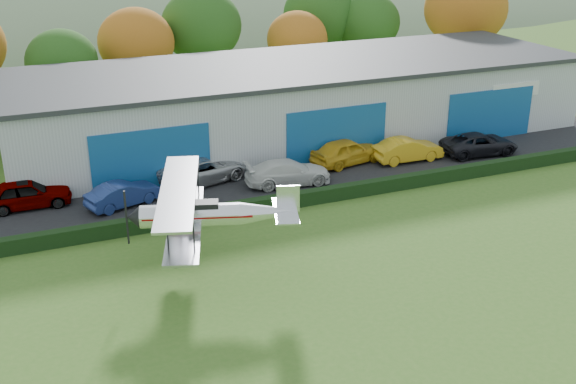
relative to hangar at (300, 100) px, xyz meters
name	(u,v)px	position (x,y,z in m)	size (l,w,h in m)	color
ground	(482,370)	(-5.00, -27.98, -2.66)	(300.00, 300.00, 0.00)	#3C6921
apron	(314,170)	(-2.00, -6.98, -2.63)	(48.00, 9.00, 0.05)	black
hedge	(350,191)	(-2.00, -11.78, -2.26)	(46.00, 0.60, 0.80)	black
hangar	(300,100)	(0.00, 0.00, 0.00)	(40.60, 12.60, 5.30)	#B2B7BC
tree_belt	(193,34)	(-4.15, 12.64, 2.95)	(75.70, 13.22, 10.12)	#3D2614
distant_hills	(47,51)	(-9.38, 112.02, -15.70)	(430.00, 196.00, 56.00)	#4C6642
car_0	(26,194)	(-19.06, -6.31, -1.80)	(1.91, 4.74, 1.61)	gray
car_1	(123,194)	(-14.12, -8.13, -1.92)	(1.45, 4.17, 1.37)	navy
car_2	(204,170)	(-9.01, -6.33, -1.85)	(2.51, 5.45, 1.51)	silver
car_3	(288,172)	(-4.50, -8.63, -1.86)	(2.08, 5.12, 1.49)	silver
car_4	(347,151)	(0.35, -6.81, -1.77)	(1.98, 4.91, 1.67)	gold
car_5	(408,150)	(4.26, -7.80, -1.85)	(1.61, 4.61, 1.52)	gold
car_6	(479,144)	(9.37, -8.51, -1.89)	(2.39, 5.18, 1.44)	black
biplane	(205,213)	(-12.12, -17.59, 0.50)	(7.59, 8.58, 3.22)	silver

